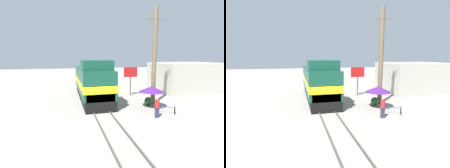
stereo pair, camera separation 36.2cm
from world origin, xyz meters
The scene contains 11 objects.
ground_plane centered at (0.00, 0.00, 0.00)m, with size 120.00×120.00×0.00m, color gray.
rail_near centered at (-0.72, 0.00, 0.07)m, with size 0.08×36.82×0.15m, color #4C4742.
rail_far centered at (0.72, 0.00, 0.07)m, with size 0.08×36.82×0.15m, color #4C4742.
locomotive centered at (0.00, 4.82, 1.97)m, with size 3.14×12.06×4.64m.
utility_pole centered at (5.98, 1.07, 4.98)m, with size 1.80×0.48×9.88m.
vendor_umbrella centered at (5.11, -0.28, 1.86)m, with size 2.48×2.48×2.14m.
billboard_sign centered at (4.98, 5.24, 2.74)m, with size 1.78×0.12×3.66m.
shrub_cluster centered at (5.23, 0.57, 0.42)m, with size 0.85×0.85×0.85m, color #236028.
person_bystander centered at (4.20, -3.03, 0.96)m, with size 0.34×0.34×1.76m.
bicycle centered at (5.49, -2.23, 0.37)m, with size 1.73×1.43×0.72m.
building_block_distant centered at (13.74, 6.36, 2.05)m, with size 8.54×6.84×4.11m, color #B7B2A3.
Camera 1 is at (-2.92, -15.46, 5.01)m, focal length 28.00 mm.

